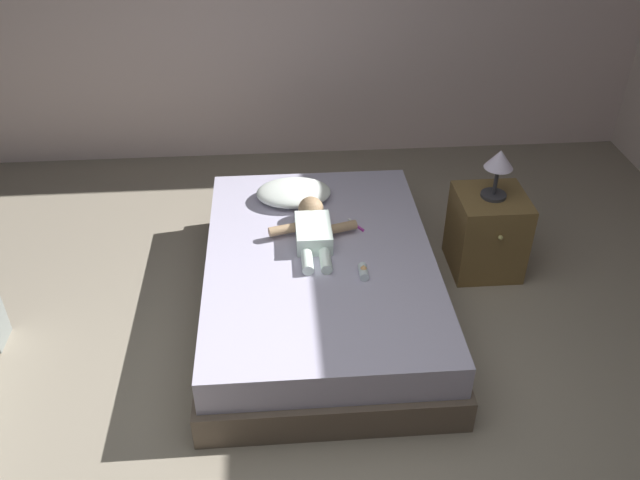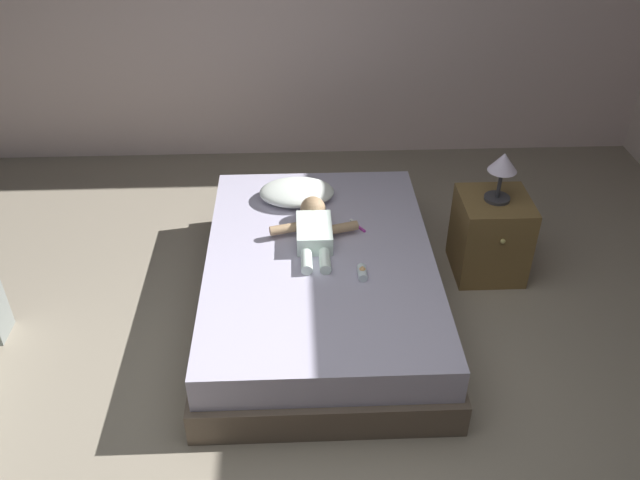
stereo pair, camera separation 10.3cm
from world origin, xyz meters
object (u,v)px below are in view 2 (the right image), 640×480
at_px(nightstand, 490,236).
at_px(lamp, 503,167).
at_px(pillow, 297,192).
at_px(toothbrush, 357,226).
at_px(baby_bottle, 362,272).
at_px(baby, 314,228).
at_px(bed, 320,282).

xyz_separation_m(nightstand, lamp, (-0.00, 0.00, 0.49)).
distance_m(pillow, toothbrush, 0.49).
relative_size(nightstand, baby_bottle, 4.90).
xyz_separation_m(toothbrush, baby_bottle, (-0.02, -0.48, 0.02)).
distance_m(toothbrush, lamp, 0.92).
distance_m(nightstand, lamp, 0.49).
distance_m(pillow, nightstand, 1.25).
bearing_deg(lamp, baby, -172.10).
height_order(baby, nightstand, baby).
height_order(nightstand, baby_bottle, nightstand).
bearing_deg(pillow, toothbrush, -42.49).
bearing_deg(baby_bottle, nightstand, 32.11).
bearing_deg(bed, lamp, 16.98).
height_order(pillow, toothbrush, pillow).
distance_m(pillow, baby, 0.44).
bearing_deg(baby, toothbrush, 19.95).
bearing_deg(baby, lamp, 7.90).
bearing_deg(baby_bottle, bed, 136.25).
bearing_deg(lamp, nightstand, -90.00).
xyz_separation_m(nightstand, baby_bottle, (-0.86, -0.54, 0.16)).
xyz_separation_m(pillow, lamp, (1.21, -0.27, 0.30)).
relative_size(baby, nightstand, 1.19).
xyz_separation_m(bed, toothbrush, (0.24, 0.27, 0.21)).
bearing_deg(baby_bottle, lamp, 32.11).
distance_m(bed, nightstand, 1.14).
relative_size(baby, toothbrush, 5.16).
xyz_separation_m(bed, nightstand, (1.08, 0.33, 0.07)).
distance_m(baby, nightstand, 1.14).
distance_m(toothbrush, nightstand, 0.86).
height_order(baby, baby_bottle, baby).
bearing_deg(bed, toothbrush, 49.15).
height_order(pillow, lamp, lamp).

